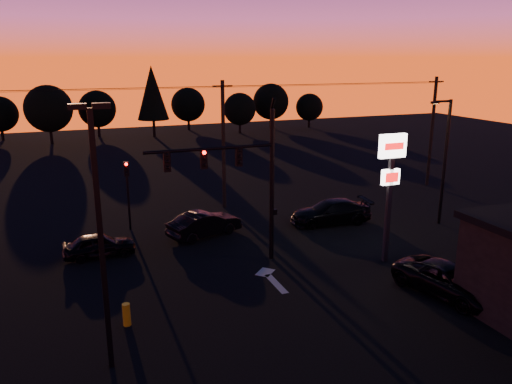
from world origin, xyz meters
TOP-DOWN VIEW (x-y plane):
  - ground at (0.00, 0.00)m, footprint 120.00×120.00m
  - lane_arrow at (0.50, 1.67)m, footprint 1.20×3.10m
  - traffic_signal_mast at (-0.10, 3.99)m, footprint 6.79×0.52m
  - secondary_signal at (-5.00, 11.49)m, footprint 0.30×0.31m
  - parking_lot_light at (-7.50, -3.00)m, footprint 1.25×0.30m
  - pylon_sign at (7.00, 1.50)m, footprint 1.50×0.28m
  - streetlight at (13.91, 5.50)m, footprint 1.55×0.35m
  - utility_pole_1 at (2.00, 14.00)m, footprint 1.40×0.26m
  - utility_pole_2 at (20.00, 14.00)m, footprint 1.40×0.26m
  - power_wires at (2.00, 14.00)m, footprint 36.00×1.22m
  - bollard at (-6.64, -0.37)m, footprint 0.32×0.32m
  - tree_1 at (-16.00, 53.00)m, footprint 4.54×4.54m
  - tree_2 at (-10.00, 48.00)m, footprint 5.77×5.78m
  - tree_3 at (-4.00, 52.00)m, footprint 4.95×4.95m
  - tree_4 at (3.00, 49.00)m, footprint 4.18×4.18m
  - tree_5 at (9.00, 54.00)m, footprint 4.95×4.95m
  - tree_6 at (15.00, 48.00)m, footprint 4.54×4.54m
  - tree_7 at (21.00, 51.00)m, footprint 5.36×5.36m
  - tree_8 at (27.00, 50.00)m, footprint 4.12×4.12m
  - car_left at (-7.12, 7.58)m, footprint 3.86×1.66m
  - car_mid at (-0.92, 8.69)m, footprint 4.84×2.99m
  - car_right at (7.38, 8.06)m, footprint 5.50×2.71m
  - suv_parked at (7.37, -2.84)m, footprint 3.52×5.54m

SIDE VIEW (x-z plane):
  - ground at x=0.00m, z-range 0.00..0.00m
  - lane_arrow at x=0.50m, z-range 0.00..0.01m
  - bollard at x=-6.64m, z-range 0.00..0.95m
  - car_left at x=-7.12m, z-range 0.00..1.30m
  - suv_parked at x=7.37m, z-range 0.00..1.42m
  - car_mid at x=-0.92m, z-range 0.00..1.51m
  - car_right at x=7.38m, z-range 0.00..1.54m
  - secondary_signal at x=-5.00m, z-range 0.69..5.04m
  - tree_8 at x=27.00m, z-range 0.53..5.71m
  - tree_1 at x=-16.00m, z-range 0.58..6.29m
  - tree_6 at x=15.00m, z-range 0.58..6.29m
  - tree_3 at x=-4.00m, z-range 0.63..6.86m
  - tree_5 at x=9.00m, z-range 0.63..6.86m
  - tree_7 at x=21.00m, z-range 0.69..7.43m
  - tree_2 at x=-10.00m, z-range 0.74..8.00m
  - streetlight at x=13.91m, z-range 0.42..8.42m
  - utility_pole_1 at x=2.00m, z-range 0.09..9.09m
  - utility_pole_2 at x=20.00m, z-range 0.09..9.09m
  - pylon_sign at x=7.00m, z-range 1.51..8.31m
  - traffic_signal_mast at x=-0.10m, z-range 0.65..9.23m
  - parking_lot_light at x=-7.50m, z-range 0.70..9.84m
  - tree_4 at x=3.00m, z-range 1.18..10.68m
  - power_wires at x=2.00m, z-range 8.53..8.60m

